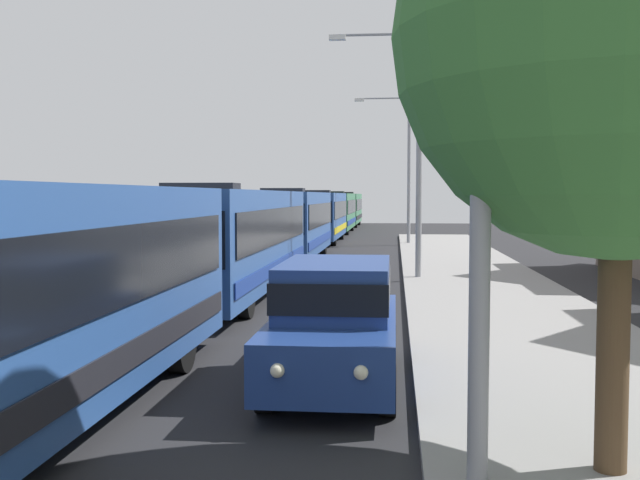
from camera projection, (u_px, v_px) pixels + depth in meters
name	position (u px, v px, depth m)	size (l,w,h in m)	color
bus_lead	(30.00, 292.00, 9.47)	(2.58, 10.51, 3.21)	#284C8C
bus_second_in_line	(234.00, 238.00, 21.51)	(2.58, 12.36, 3.21)	#284C8C
bus_middle	(293.00, 222.00, 33.99)	(2.58, 10.59, 3.21)	#284C8C
bus_fourth_in_line	(320.00, 215.00, 46.41)	(2.58, 10.60, 3.21)	#284C8C
bus_rear	(336.00, 211.00, 58.22)	(2.58, 11.25, 3.21)	#33724C
bus_tail_end	(346.00, 208.00, 70.35)	(2.58, 10.68, 3.21)	#33724C
white_suv	(335.00, 318.00, 11.46)	(1.86, 4.92, 1.90)	navy
streetlamp_mid	(419.00, 125.00, 25.13)	(6.10, 0.28, 8.36)	gray
streetlamp_far	(409.00, 152.00, 43.38)	(6.35, 0.28, 8.58)	gray
roadside_tree	(620.00, 35.00, 7.28)	(4.45, 4.45, 6.56)	#4C3823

